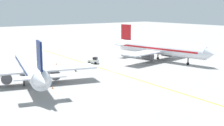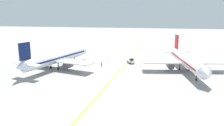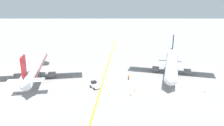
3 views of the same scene
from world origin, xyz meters
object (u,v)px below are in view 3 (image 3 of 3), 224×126
(airplane_adjacent_stand, at_px, (171,63))
(traffic_cone_mid_apron, at_px, (160,67))
(traffic_cone_by_wingtip, at_px, (130,94))
(ground_crew_worker, at_px, (128,77))
(baggage_tug_white, at_px, (94,85))
(traffic_cone_far_edge, at_px, (203,92))
(airplane_at_gate, at_px, (34,67))
(traffic_cone_near_nose, at_px, (133,90))

(airplane_adjacent_stand, relative_size, traffic_cone_mid_apron, 63.61)
(traffic_cone_by_wingtip, bearing_deg, ground_crew_worker, 88.78)
(baggage_tug_white, relative_size, traffic_cone_far_edge, 6.03)
(airplane_at_gate, distance_m, traffic_cone_far_edge, 49.47)
(airplane_adjacent_stand, xyz_separation_m, ground_crew_worker, (-14.37, -5.45, -2.80))
(traffic_cone_by_wingtip, height_order, traffic_cone_far_edge, same)
(airplane_at_gate, height_order, baggage_tug_white, airplane_at_gate)
(airplane_adjacent_stand, relative_size, baggage_tug_white, 10.54)
(airplane_at_gate, xyz_separation_m, traffic_cone_near_nose, (29.70, -9.83, -3.43))
(baggage_tug_white, bearing_deg, ground_crew_worker, 32.64)
(traffic_cone_near_nose, bearing_deg, traffic_cone_mid_apron, 60.43)
(traffic_cone_by_wingtip, bearing_deg, baggage_tug_white, 153.63)
(baggage_tug_white, height_order, traffic_cone_far_edge, baggage_tug_white)
(traffic_cone_by_wingtip, bearing_deg, airplane_adjacent_stand, 48.54)
(traffic_cone_mid_apron, distance_m, traffic_cone_by_wingtip, 26.52)
(baggage_tug_white, bearing_deg, traffic_cone_mid_apron, 39.45)
(airplane_at_gate, relative_size, traffic_cone_by_wingtip, 64.50)
(traffic_cone_mid_apron, bearing_deg, traffic_cone_by_wingtip, -118.89)
(baggage_tug_white, xyz_separation_m, traffic_cone_near_nose, (10.88, -1.89, -0.63))
(traffic_cone_far_edge, bearing_deg, ground_crew_worker, 154.12)
(traffic_cone_mid_apron, xyz_separation_m, traffic_cone_far_edge, (6.85, -21.57, 0.00))
(traffic_cone_mid_apron, height_order, traffic_cone_far_edge, same)
(traffic_cone_near_nose, distance_m, traffic_cone_mid_apron, 23.40)
(baggage_tug_white, bearing_deg, airplane_adjacent_stand, 25.90)
(baggage_tug_white, bearing_deg, airplane_at_gate, 157.14)
(traffic_cone_mid_apron, height_order, traffic_cone_by_wingtip, same)
(baggage_tug_white, height_order, traffic_cone_near_nose, baggage_tug_white)
(baggage_tug_white, bearing_deg, traffic_cone_near_nose, -9.86)
(baggage_tug_white, bearing_deg, traffic_cone_by_wingtip, -26.37)
(airplane_adjacent_stand, distance_m, traffic_cone_by_wingtip, 22.33)
(airplane_at_gate, distance_m, traffic_cone_mid_apron, 42.71)
(traffic_cone_by_wingtip, distance_m, traffic_cone_far_edge, 19.73)
(traffic_cone_by_wingtip, bearing_deg, traffic_cone_near_nose, 66.25)
(ground_crew_worker, height_order, traffic_cone_mid_apron, ground_crew_worker)
(ground_crew_worker, bearing_deg, traffic_cone_by_wingtip, -91.22)
(ground_crew_worker, bearing_deg, traffic_cone_near_nose, -82.85)
(ground_crew_worker, bearing_deg, airplane_adjacent_stand, 20.78)
(baggage_tug_white, relative_size, traffic_cone_mid_apron, 6.03)
(traffic_cone_mid_apron, relative_size, traffic_cone_by_wingtip, 1.00)
(airplane_adjacent_stand, xyz_separation_m, traffic_cone_far_edge, (5.06, -14.88, -3.43))
(ground_crew_worker, bearing_deg, traffic_cone_mid_apron, 44.00)
(traffic_cone_near_nose, distance_m, traffic_cone_by_wingtip, 3.14)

